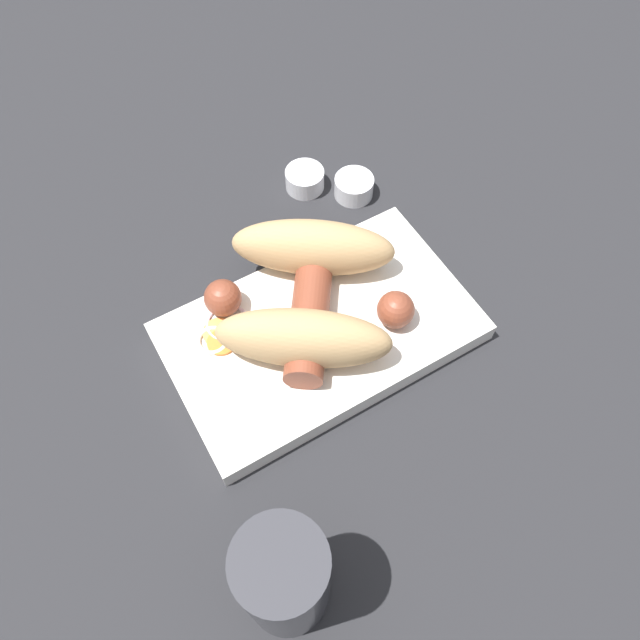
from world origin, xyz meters
The scene contains 8 objects.
ground_plane centered at (0.00, 0.00, 0.00)m, with size 3.00×3.00×0.00m, color #232326.
food_tray centered at (0.00, 0.00, 0.01)m, with size 0.28×0.17×0.02m.
bread_roll centered at (0.00, 0.02, 0.05)m, with size 0.21×0.21×0.06m.
sausage centered at (0.00, 0.02, 0.04)m, with size 0.16×0.15×0.03m.
pickled_veggies centered at (-0.08, 0.04, 0.02)m, with size 0.06×0.05×0.00m.
condiment_cup_near centered at (0.12, 0.14, 0.01)m, with size 0.04×0.04×0.02m.
condiment_cup_far centered at (0.08, 0.17, 0.01)m, with size 0.04×0.04×0.02m.
drink_glass centered at (-0.13, -0.18, 0.07)m, with size 0.06×0.06×0.13m.
Camera 1 is at (-0.15, -0.25, 0.52)m, focal length 35.00 mm.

